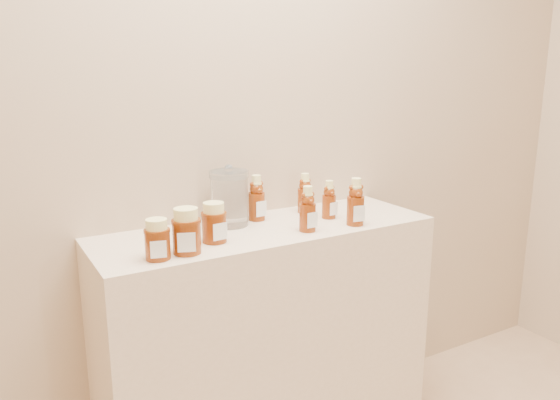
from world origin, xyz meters
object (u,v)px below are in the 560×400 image
display_table (267,345)px  honey_jar_left (186,231)px  bear_bottle_front_left (308,206)px  glass_canister (229,196)px  bear_bottle_back_left (257,195)px

display_table → honey_jar_left: (-0.34, -0.12, 0.52)m
bear_bottle_front_left → honey_jar_left: bearing=179.8°
display_table → glass_canister: size_ratio=5.70×
honey_jar_left → display_table: bearing=40.5°
bear_bottle_back_left → bear_bottle_front_left: bearing=-73.1°
display_table → honey_jar_left: bearing=-160.9°
bear_bottle_back_left → glass_canister: glass_canister is taller
bear_bottle_front_left → honey_jar_left: (-0.43, -0.01, -0.02)m
bear_bottle_front_left → display_table: bearing=131.8°
bear_bottle_back_left → glass_canister: size_ratio=0.89×
display_table → bear_bottle_back_left: (0.02, 0.10, 0.54)m
bear_bottle_front_left → bear_bottle_back_left: bearing=110.5°
bear_bottle_front_left → glass_canister: (-0.20, 0.20, 0.02)m
bear_bottle_back_left → honey_jar_left: size_ratio=1.35×
glass_canister → honey_jar_left: bearing=-138.9°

